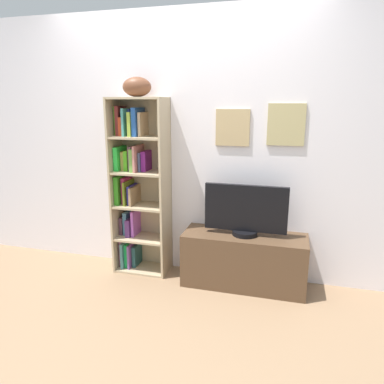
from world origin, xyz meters
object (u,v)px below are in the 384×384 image
at_px(tv_stand, 244,260).
at_px(television, 246,211).
at_px(bookshelf, 136,185).
at_px(football, 137,87).

distance_m(tv_stand, television, 0.46).
bearing_deg(television, bookshelf, 175.66).
height_order(bookshelf, television, bookshelf).
relative_size(bookshelf, football, 6.55).
bearing_deg(television, tv_stand, -90.00).
height_order(bookshelf, football, football).
height_order(bookshelf, tv_stand, bookshelf).
xyz_separation_m(tv_stand, television, (0.00, 0.00, 0.46)).
bearing_deg(tv_stand, football, 177.16).
bearing_deg(football, tv_stand, -2.84).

